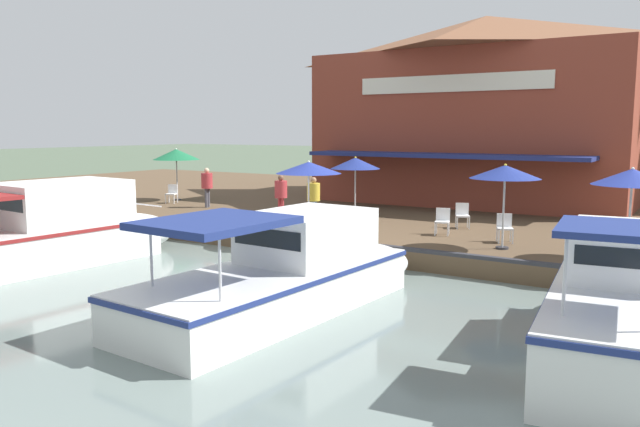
% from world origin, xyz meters
% --- Properties ---
extents(ground_plane, '(220.00, 220.00, 0.00)m').
position_xyz_m(ground_plane, '(0.00, 0.00, 0.00)').
color(ground_plane, '#4C5B47').
extents(quay_deck, '(22.00, 56.00, 0.60)m').
position_xyz_m(quay_deck, '(-11.00, 0.00, 0.30)').
color(quay_deck, brown).
rests_on(quay_deck, ground).
extents(quay_edge_fender, '(0.20, 50.40, 0.10)m').
position_xyz_m(quay_edge_fender, '(-0.10, 0.00, 0.65)').
color(quay_edge_fender, '#2D2D33').
rests_on(quay_edge_fender, quay_deck).
extents(waterfront_restaurant, '(10.73, 14.40, 8.58)m').
position_xyz_m(waterfront_restaurant, '(-13.78, 2.07, 4.96)').
color(waterfront_restaurant, brown).
rests_on(waterfront_restaurant, quay_deck).
extents(patio_umbrella_mid_patio_left, '(1.97, 1.97, 2.41)m').
position_xyz_m(patio_umbrella_mid_patio_left, '(-1.92, 9.77, 2.76)').
color(patio_umbrella_mid_patio_left, '#B7B7B7').
rests_on(patio_umbrella_mid_patio_left, quay_deck).
extents(patio_umbrella_near_quay_edge, '(2.19, 2.19, 2.47)m').
position_xyz_m(patio_umbrella_near_quay_edge, '(-5.73, -10.02, 2.78)').
color(patio_umbrella_near_quay_edge, '#B7B7B7').
rests_on(patio_umbrella_near_quay_edge, quay_deck).
extents(patio_umbrella_by_entrance, '(2.17, 2.17, 2.34)m').
position_xyz_m(patio_umbrella_by_entrance, '(-1.55, 0.21, 2.70)').
color(patio_umbrella_by_entrance, '#B7B7B7').
rests_on(patio_umbrella_by_entrance, quay_deck).
extents(patio_umbrella_mid_patio_right, '(1.96, 1.96, 2.41)m').
position_xyz_m(patio_umbrella_mid_patio_right, '(-1.81, 6.58, 2.77)').
color(patio_umbrella_mid_patio_right, '#B7B7B7').
rests_on(patio_umbrella_mid_patio_right, quay_deck).
extents(patio_umbrella_far_corner, '(1.91, 1.91, 2.32)m').
position_xyz_m(patio_umbrella_far_corner, '(-5.33, -0.14, 2.66)').
color(patio_umbrella_far_corner, '#B7B7B7').
rests_on(patio_umbrella_far_corner, quay_deck).
extents(cafe_chair_under_first_umbrella, '(0.54, 0.54, 0.85)m').
position_xyz_m(cafe_chair_under_first_umbrella, '(-3.18, 4.26, 1.08)').
color(cafe_chair_under_first_umbrella, white).
rests_on(cafe_chair_under_first_umbrella, quay_deck).
extents(cafe_chair_back_row_seat, '(0.58, 0.58, 0.85)m').
position_xyz_m(cafe_chair_back_row_seat, '(-4.78, -9.41, 1.08)').
color(cafe_chair_back_row_seat, white).
rests_on(cafe_chair_back_row_seat, quay_deck).
extents(cafe_chair_far_corner_seat, '(0.58, 0.58, 0.85)m').
position_xyz_m(cafe_chair_far_corner_seat, '(-2.91, 6.33, 1.08)').
color(cafe_chair_far_corner_seat, white).
rests_on(cafe_chair_far_corner_seat, quay_deck).
extents(cafe_chair_facing_river, '(0.59, 0.59, 0.85)m').
position_xyz_m(cafe_chair_facing_river, '(-4.85, 4.34, 1.08)').
color(cafe_chair_facing_river, white).
rests_on(cafe_chair_facing_river, quay_deck).
extents(person_mid_patio, '(0.47, 0.47, 1.66)m').
position_xyz_m(person_mid_patio, '(-3.26, -2.16, 1.64)').
color(person_mid_patio, '#B23338').
rests_on(person_mid_patio, quay_deck).
extents(person_at_quay_edge, '(0.47, 0.47, 1.66)m').
position_xyz_m(person_at_quay_edge, '(-3.10, -0.60, 1.64)').
color(person_at_quay_edge, '#2D5193').
rests_on(person_at_quay_edge, quay_deck).
extents(person_near_entrance, '(0.48, 0.48, 1.71)m').
position_xyz_m(person_near_entrance, '(-4.46, -6.95, 1.67)').
color(person_near_entrance, '#4C4C56').
rests_on(person_near_entrance, quay_deck).
extents(motorboat_outer_channel, '(7.24, 2.93, 2.51)m').
position_xyz_m(motorboat_outer_channel, '(3.73, 10.30, 0.91)').
color(motorboat_outer_channel, white).
rests_on(motorboat_outer_channel, river_water).
extents(motorboat_fourth_along, '(8.87, 3.65, 2.36)m').
position_xyz_m(motorboat_fourth_along, '(4.61, -4.76, 0.95)').
color(motorboat_fourth_along, white).
rests_on(motorboat_fourth_along, river_water).
extents(motorboat_mid_row, '(8.45, 3.00, 2.21)m').
position_xyz_m(motorboat_mid_row, '(4.40, 3.79, 0.83)').
color(motorboat_mid_row, white).
rests_on(motorboat_mid_row, river_water).
extents(mooring_post, '(0.22, 0.22, 0.85)m').
position_xyz_m(mooring_post, '(-0.35, -11.51, 1.04)').
color(mooring_post, '#473323').
rests_on(mooring_post, quay_deck).
extents(tree_upstream_bank, '(3.75, 3.57, 6.94)m').
position_xyz_m(tree_upstream_bank, '(-16.44, -1.46, 5.64)').
color(tree_upstream_bank, brown).
rests_on(tree_upstream_bank, quay_deck).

